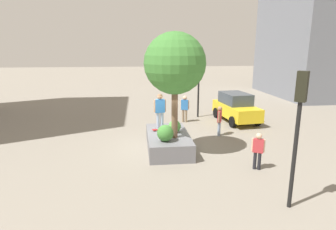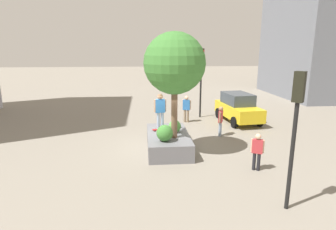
# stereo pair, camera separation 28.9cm
# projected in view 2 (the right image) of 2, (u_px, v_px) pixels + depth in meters

# --- Properties ---
(ground_plane) EXTENTS (120.00, 120.00, 0.00)m
(ground_plane) POSITION_uv_depth(u_px,v_px,m) (162.00, 147.00, 13.84)
(ground_plane) COLOR gray
(planter_ledge) EXTENTS (3.76, 1.93, 0.77)m
(planter_ledge) POSITION_uv_depth(u_px,v_px,m) (168.00, 141.00, 13.52)
(planter_ledge) COLOR slate
(planter_ledge) RESTS_ON ground
(plaza_tree) EXTENTS (2.67, 2.67, 4.64)m
(plaza_tree) POSITION_uv_depth(u_px,v_px,m) (175.00, 64.00, 12.09)
(plaza_tree) COLOR brown
(plaza_tree) RESTS_ON planter_ledge
(boxwood_shrub) EXTENTS (0.72, 0.72, 0.72)m
(boxwood_shrub) POSITION_uv_depth(u_px,v_px,m) (165.00, 133.00, 12.27)
(boxwood_shrub) COLOR #3D7A33
(boxwood_shrub) RESTS_ON planter_ledge
(hedge_clump) EXTENTS (0.60, 0.60, 0.60)m
(hedge_clump) POSITION_uv_depth(u_px,v_px,m) (175.00, 126.00, 13.54)
(hedge_clump) COLOR #4C8C3D
(hedge_clump) RESTS_ON planter_ledge
(skateboard) EXTENTS (0.50, 0.82, 0.07)m
(skateboard) POSITION_uv_depth(u_px,v_px,m) (160.00, 129.00, 13.95)
(skateboard) COLOR #A51E1E
(skateboard) RESTS_ON planter_ledge
(skateboarder) EXTENTS (0.27, 0.59, 1.74)m
(skateboarder) POSITION_uv_depth(u_px,v_px,m) (160.00, 109.00, 13.72)
(skateboarder) COLOR #8C9EB7
(skateboarder) RESTS_ON skateboard
(taxi_cab) EXTENTS (4.17, 2.25, 1.86)m
(taxi_cab) POSITION_uv_depth(u_px,v_px,m) (238.00, 107.00, 18.41)
(taxi_cab) COLOR gold
(taxi_cab) RESTS_ON ground
(traffic_light_corner) EXTENTS (0.37, 0.37, 4.12)m
(traffic_light_corner) POSITION_uv_depth(u_px,v_px,m) (296.00, 118.00, 7.94)
(traffic_light_corner) COLOR black
(traffic_light_corner) RESTS_ON ground
(traffic_light_median) EXTENTS (0.37, 0.37, 4.68)m
(traffic_light_median) POSITION_uv_depth(u_px,v_px,m) (201.00, 71.00, 19.09)
(traffic_light_median) COLOR black
(traffic_light_median) RESTS_ON ground
(passerby_with_bag) EXTENTS (0.34, 0.46, 1.51)m
(passerby_with_bag) POSITION_uv_depth(u_px,v_px,m) (257.00, 149.00, 11.06)
(passerby_with_bag) COLOR black
(passerby_with_bag) RESTS_ON ground
(bystander_watching) EXTENTS (0.35, 0.56, 1.74)m
(bystander_watching) POSITION_uv_depth(u_px,v_px,m) (186.00, 107.00, 18.27)
(bystander_watching) COLOR #847056
(bystander_watching) RESTS_ON ground
(pedestrian_crossing) EXTENTS (0.52, 0.35, 1.64)m
(pedestrian_crossing) POSITION_uv_depth(u_px,v_px,m) (221.00, 119.00, 15.42)
(pedestrian_crossing) COLOR #8C9EB7
(pedestrian_crossing) RESTS_ON ground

